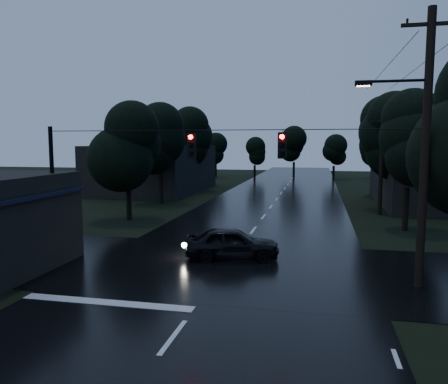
% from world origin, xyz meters
% --- Properties ---
extents(main_road, '(12.00, 120.00, 0.02)m').
position_xyz_m(main_road, '(0.00, 30.00, 0.00)').
color(main_road, black).
rests_on(main_road, ground).
extents(cross_street, '(60.00, 9.00, 0.02)m').
position_xyz_m(cross_street, '(0.00, 12.00, 0.00)').
color(cross_street, black).
rests_on(cross_street, ground).
extents(building_far_right, '(10.00, 14.00, 4.40)m').
position_xyz_m(building_far_right, '(14.00, 34.00, 2.20)').
color(building_far_right, black).
rests_on(building_far_right, ground).
extents(building_far_left, '(10.00, 16.00, 5.00)m').
position_xyz_m(building_far_left, '(-14.00, 40.00, 2.50)').
color(building_far_left, black).
rests_on(building_far_left, ground).
extents(utility_pole_main, '(3.50, 0.30, 10.00)m').
position_xyz_m(utility_pole_main, '(7.41, 11.00, 5.26)').
color(utility_pole_main, black).
rests_on(utility_pole_main, ground).
extents(utility_pole_far, '(2.00, 0.30, 7.50)m').
position_xyz_m(utility_pole_far, '(8.30, 28.00, 3.88)').
color(utility_pole_far, black).
rests_on(utility_pole_far, ground).
extents(anchor_pole_left, '(0.18, 0.18, 6.00)m').
position_xyz_m(anchor_pole_left, '(-7.50, 11.00, 3.00)').
color(anchor_pole_left, black).
rests_on(anchor_pole_left, ground).
extents(span_signals, '(15.00, 0.37, 1.12)m').
position_xyz_m(span_signals, '(0.56, 10.99, 5.24)').
color(span_signals, black).
rests_on(span_signals, ground).
extents(tree_left_a, '(3.92, 3.92, 8.26)m').
position_xyz_m(tree_left_a, '(-9.00, 22.00, 5.24)').
color(tree_left_a, black).
rests_on(tree_left_a, ground).
extents(tree_left_b, '(4.20, 4.20, 8.85)m').
position_xyz_m(tree_left_b, '(-9.60, 30.00, 5.62)').
color(tree_left_b, black).
rests_on(tree_left_b, ground).
extents(tree_left_c, '(4.48, 4.48, 9.44)m').
position_xyz_m(tree_left_c, '(-10.20, 40.00, 5.99)').
color(tree_left_c, black).
rests_on(tree_left_c, ground).
extents(tree_right_a, '(4.20, 4.20, 8.85)m').
position_xyz_m(tree_right_a, '(9.00, 22.00, 5.62)').
color(tree_right_a, black).
rests_on(tree_right_a, ground).
extents(tree_right_b, '(4.48, 4.48, 9.44)m').
position_xyz_m(tree_right_b, '(9.60, 30.00, 5.99)').
color(tree_right_b, black).
rests_on(tree_right_b, ground).
extents(tree_right_c, '(4.76, 4.76, 10.03)m').
position_xyz_m(tree_right_c, '(10.20, 40.00, 6.37)').
color(tree_right_c, black).
rests_on(tree_right_c, ground).
extents(car, '(4.52, 2.50, 1.46)m').
position_xyz_m(car, '(0.00, 13.41, 0.73)').
color(car, black).
rests_on(car, ground).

